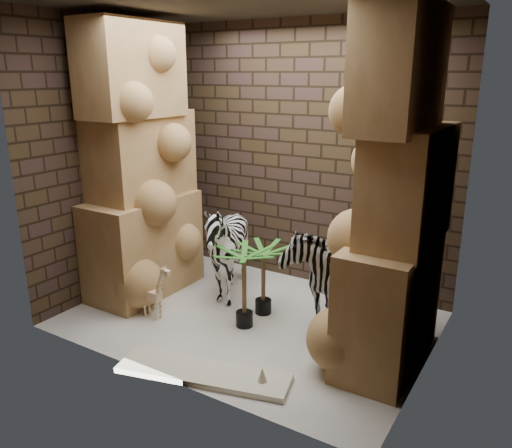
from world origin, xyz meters
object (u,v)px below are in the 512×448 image
Objects in this scene: zebra_right at (321,260)px; surfboard at (203,373)px; giraffe_toy at (151,289)px; palm_back at (244,288)px; zebra_left at (227,254)px; palm_front at (263,279)px.

surfboard is (-0.39, -1.44, -0.62)m from zebra_right.
zebra_right is 1.74m from giraffe_toy.
palm_back is 1.01m from surfboard.
zebra_left is 1.52× the size of palm_front.
zebra_right reaches higher than palm_front.
zebra_left reaches higher than surfboard.
palm_back is at bearing -92.49° from palm_front.
zebra_right is 1.70× the size of palm_front.
palm_front is (0.53, -0.11, -0.14)m from zebra_left.
zebra_right is 2.05× the size of giraffe_toy.
giraffe_toy is 1.15m from palm_front.
zebra_right reaches higher than palm_back.
giraffe_toy is at bearing -143.58° from palm_front.
palm_front is at bearing 39.28° from giraffe_toy.
zebra_right is 1.12× the size of zebra_left.
palm_front is (0.92, 0.68, 0.06)m from giraffe_toy.
surfboard is at bearing -82.56° from palm_front.
surfboard is (0.16, -1.25, -0.35)m from palm_front.
zebra_left is 1.83× the size of giraffe_toy.
zebra_right is 1.57× the size of palm_back.
zebra_right is 0.88× the size of surfboard.
giraffe_toy is 0.97m from palm_back.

